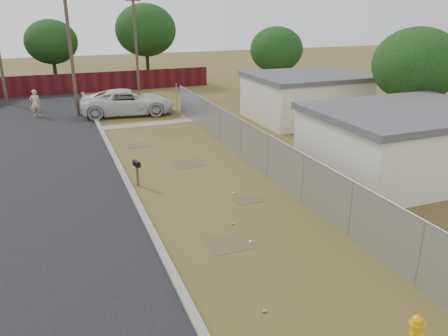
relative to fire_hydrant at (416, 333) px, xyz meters
name	(u,v)px	position (x,y,z in m)	size (l,w,h in m)	color
ground	(203,186)	(-1.27, 10.85, -0.44)	(120.00, 120.00, 0.00)	brown
street	(36,150)	(-8.03, 18.90, -0.43)	(15.10, 60.00, 0.12)	black
chainlink_fence	(258,153)	(1.85, 11.88, 0.35)	(0.10, 27.06, 2.02)	gray
privacy_fence	(46,85)	(-7.27, 35.85, 0.46)	(30.00, 0.12, 1.80)	#4A1015
utility_poles	(71,43)	(-4.94, 31.52, 4.25)	(12.60, 8.24, 9.00)	#4B3E32
houses	(348,116)	(8.43, 13.99, 1.12)	(9.30, 17.24, 3.10)	white
horizon_trees	(123,40)	(-0.43, 34.41, 4.19)	(33.32, 31.94, 7.78)	#332217
fire_hydrant	(416,333)	(0.00, 0.00, 0.00)	(0.48, 0.48, 0.95)	#DCA00B
mailbox	(137,166)	(-3.87, 11.92, 0.47)	(0.28, 0.51, 1.16)	brown
pickup_truck	(128,102)	(-1.83, 25.73, 0.46)	(3.01, 6.52, 1.81)	silver
pedestrian	(35,103)	(-8.01, 27.43, 0.52)	(0.70, 0.46, 1.92)	#CBB195
scattered_litter	(243,235)	(-1.45, 6.17, -0.40)	(2.31, 7.28, 0.07)	silver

